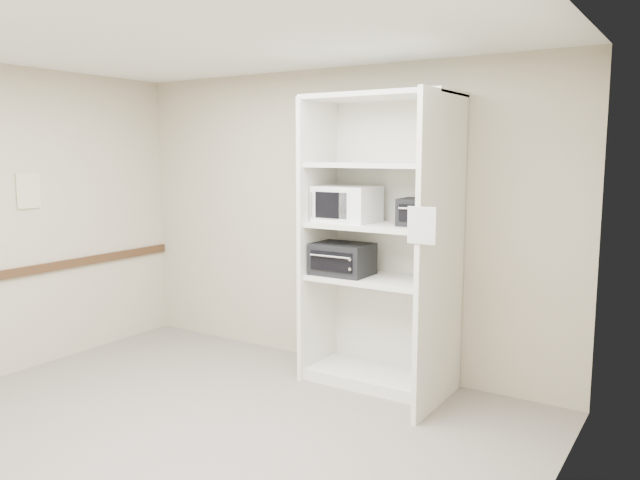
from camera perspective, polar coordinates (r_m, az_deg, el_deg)
The scene contains 10 objects.
floor at distance 4.54m, azimuth -12.53°, elevation -17.60°, with size 4.50×4.00×0.01m, color #6C645A.
ceiling at distance 4.18m, azimuth -13.70°, elevation 18.14°, with size 4.50×4.00×0.01m, color white.
wall_back at distance 5.72m, azimuth 1.36°, elevation 1.96°, with size 4.50×0.02×2.70m, color tan.
wall_right at distance 3.01m, azimuth 18.60°, elevation -3.88°, with size 0.02×4.00×2.70m, color tan.
shelving_unit at distance 5.17m, azimuth 5.97°, elevation -1.17°, with size 1.24×0.92×2.42m.
microwave at distance 5.28m, azimuth 2.47°, elevation 3.32°, with size 0.50×0.38×0.30m, color white.
toaster_oven_upper at distance 5.02m, azimuth 9.50°, elevation 2.51°, with size 0.38×0.29×0.22m, color black.
toaster_oven_lower at distance 5.31m, azimuth 2.06°, elevation -1.74°, with size 0.48×0.36×0.27m, color black.
paper_sign at distance 4.31m, azimuth 9.26°, elevation 1.33°, with size 0.20×0.01×0.25m, color white.
wall_poster at distance 6.14m, azimuth -25.11°, elevation 4.11°, with size 0.01×0.23×0.32m, color silver.
Camera 1 is at (2.94, -2.87, 1.94)m, focal length 35.00 mm.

